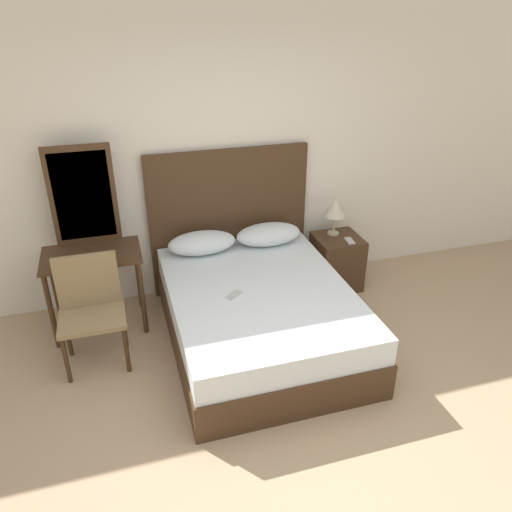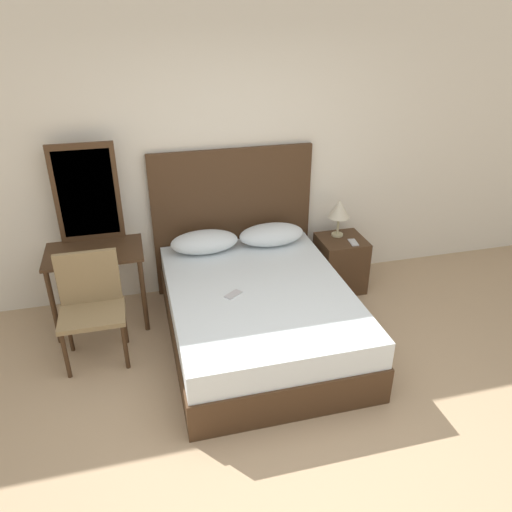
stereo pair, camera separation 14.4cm
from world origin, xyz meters
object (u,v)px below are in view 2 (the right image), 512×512
at_px(chair, 91,300).
at_px(table_lamp, 339,210).
at_px(vanity_desk, 96,265).
at_px(phone_on_bed, 233,294).
at_px(phone_on_nightstand, 353,242).
at_px(nightstand, 340,263).
at_px(bed, 259,315).

bearing_deg(chair, table_lamp, 14.13).
bearing_deg(table_lamp, vanity_desk, -176.80).
height_order(phone_on_bed, table_lamp, table_lamp).
distance_m(phone_on_nightstand, chair, 2.49).
height_order(nightstand, vanity_desk, vanity_desk).
bearing_deg(vanity_desk, chair, -94.68).
bearing_deg(nightstand, phone_on_bed, -149.86).
height_order(table_lamp, vanity_desk, table_lamp).
distance_m(nightstand, phone_on_nightstand, 0.31).
distance_m(nightstand, table_lamp, 0.56).
relative_size(bed, chair, 2.16).
xyz_separation_m(phone_on_bed, phone_on_nightstand, (1.34, 0.63, 0.01)).
bearing_deg(bed, table_lamp, 37.10).
bearing_deg(table_lamp, phone_on_nightstand, -66.45).
xyz_separation_m(bed, vanity_desk, (-1.31, 0.64, 0.33)).
bearing_deg(table_lamp, phone_on_bed, -146.58).
xyz_separation_m(nightstand, vanity_desk, (-2.35, -0.04, 0.33)).
distance_m(table_lamp, chair, 2.47).
xyz_separation_m(nightstand, chair, (-2.39, -0.51, 0.25)).
distance_m(table_lamp, phone_on_nightstand, 0.35).
xyz_separation_m(phone_on_bed, table_lamp, (1.25, 0.83, 0.29)).
relative_size(table_lamp, chair, 0.42).
bearing_deg(vanity_desk, bed, -26.01).
relative_size(table_lamp, vanity_desk, 0.46).
relative_size(phone_on_bed, nightstand, 0.29).
height_order(bed, phone_on_nightstand, phone_on_nightstand).
bearing_deg(table_lamp, chair, -165.87).
bearing_deg(bed, phone_on_nightstand, 27.35).
bearing_deg(phone_on_nightstand, phone_on_bed, -154.91).
xyz_separation_m(table_lamp, phone_on_nightstand, (0.09, -0.20, -0.28)).
bearing_deg(phone_on_nightstand, bed, -152.65).
distance_m(nightstand, vanity_desk, 2.38).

